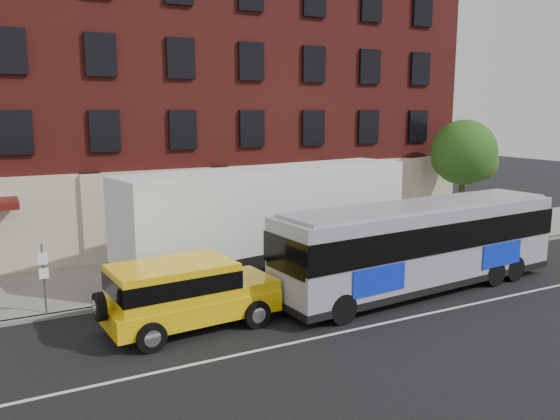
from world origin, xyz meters
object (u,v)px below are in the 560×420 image
sign_pole (44,276)px  street_tree (464,155)px  yellow_suv (183,291)px  city_bus (422,243)px  shipping_container (272,221)px

sign_pole → street_tree: 22.49m
street_tree → yellow_suv: street_tree is taller
city_bus → shipping_container: (-3.87, 4.98, 0.33)m
sign_pole → street_tree: (22.04, 3.34, 2.96)m
sign_pole → city_bus: bearing=-15.1°
city_bus → yellow_suv: bearing=177.4°
city_bus → sign_pole: bearing=164.9°
city_bus → shipping_container: bearing=127.9°
street_tree → city_bus: (-9.00, -6.86, -2.53)m
street_tree → yellow_suv: bearing=-160.6°
street_tree → shipping_container: size_ratio=0.45×
city_bus → yellow_suv: 9.30m
shipping_container → sign_pole: bearing=-171.0°
street_tree → shipping_container: street_tree is taller
sign_pole → street_tree: size_ratio=0.40×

